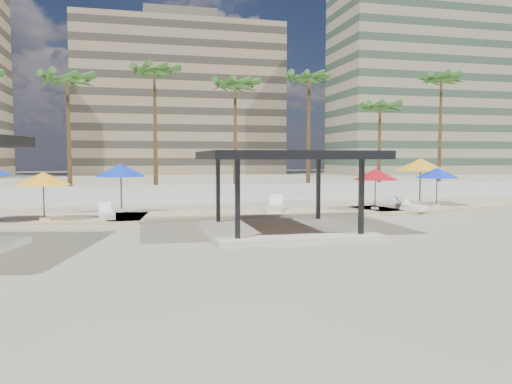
% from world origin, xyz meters
% --- Properties ---
extents(ground, '(200.00, 200.00, 0.00)m').
position_xyz_m(ground, '(0.00, 0.00, 0.00)').
color(ground, tan).
rests_on(ground, ground).
extents(promenade, '(44.45, 7.97, 0.24)m').
position_xyz_m(promenade, '(2.00, 7.67, 0.06)').
color(promenade, '#C6B284').
rests_on(promenade, ground).
extents(boundary_wall, '(56.00, 0.30, 1.20)m').
position_xyz_m(boundary_wall, '(0.00, 16.00, 0.60)').
color(boundary_wall, silver).
rests_on(boundary_wall, ground).
extents(building_mid, '(38.00, 16.00, 30.40)m').
position_xyz_m(building_mid, '(4.00, 78.00, 14.27)').
color(building_mid, '#847259').
rests_on(building_mid, ground).
extents(building_east, '(32.00, 15.00, 36.40)m').
position_xyz_m(building_east, '(48.00, 66.00, 17.27)').
color(building_east, gray).
rests_on(building_east, ground).
extents(pavilion_central, '(6.81, 6.81, 3.40)m').
position_xyz_m(pavilion_central, '(1.55, 0.80, 2.03)').
color(pavilion_central, beige).
rests_on(pavilion_central, ground).
extents(umbrella_b, '(3.34, 3.34, 2.28)m').
position_xyz_m(umbrella_b, '(-8.70, 5.80, 2.14)').
color(umbrella_b, beige).
rests_on(umbrella_b, promenade).
extents(umbrella_c, '(3.21, 3.21, 2.31)m').
position_xyz_m(umbrella_c, '(8.81, 6.72, 2.17)').
color(umbrella_c, beige).
rests_on(umbrella_c, promenade).
extents(umbrella_d, '(3.37, 3.37, 2.35)m').
position_xyz_m(umbrella_d, '(13.38, 7.63, 2.20)').
color(umbrella_d, beige).
rests_on(umbrella_d, promenade).
extents(umbrella_e, '(4.31, 4.31, 2.90)m').
position_xyz_m(umbrella_e, '(13.21, 9.20, 2.67)').
color(umbrella_e, beige).
rests_on(umbrella_e, promenade).
extents(umbrella_f, '(3.80, 3.80, 2.62)m').
position_xyz_m(umbrella_f, '(-5.27, 9.20, 2.43)').
color(umbrella_f, beige).
rests_on(umbrella_f, promenade).
extents(lounger_a, '(0.90, 1.95, 0.71)m').
position_xyz_m(lounger_a, '(-5.90, 6.05, 0.35)').
color(lounger_a, white).
rests_on(lounger_a, promenade).
extents(lounger_b, '(1.48, 2.38, 0.86)m').
position_xyz_m(lounger_b, '(2.98, 7.10, 0.39)').
color(lounger_b, white).
rests_on(lounger_b, promenade).
extents(lounger_c, '(0.98, 2.06, 0.75)m').
position_xyz_m(lounger_c, '(10.55, 5.84, 0.36)').
color(lounger_c, white).
rests_on(lounger_c, promenade).
extents(lounger_d, '(1.17, 2.29, 0.83)m').
position_xyz_m(lounger_d, '(11.47, 9.25, 0.38)').
color(lounger_d, white).
rests_on(lounger_d, promenade).
extents(palm_c, '(3.00, 3.00, 9.44)m').
position_xyz_m(palm_c, '(-9.00, 18.10, 8.27)').
color(palm_c, brown).
rests_on(palm_c, ground).
extents(palm_d, '(3.00, 3.00, 10.34)m').
position_xyz_m(palm_d, '(-3.00, 18.90, 9.11)').
color(palm_d, brown).
rests_on(palm_d, ground).
extents(palm_e, '(3.00, 3.00, 9.50)m').
position_xyz_m(palm_e, '(3.00, 18.40, 8.32)').
color(palm_e, brown).
rests_on(palm_e, ground).
extents(palm_f, '(3.00, 3.00, 10.23)m').
position_xyz_m(palm_f, '(9.00, 18.60, 9.01)').
color(palm_f, brown).
rests_on(palm_f, ground).
extents(palm_g, '(3.00, 3.00, 8.06)m').
position_xyz_m(palm_g, '(15.00, 18.20, 6.96)').
color(palm_g, brown).
rests_on(palm_g, ground).
extents(palm_h, '(3.00, 3.00, 10.66)m').
position_xyz_m(palm_h, '(21.00, 18.80, 9.41)').
color(palm_h, brown).
rests_on(palm_h, ground).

